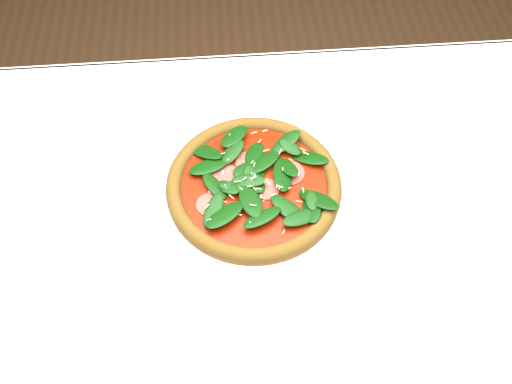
{
  "coord_description": "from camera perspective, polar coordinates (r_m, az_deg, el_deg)",
  "views": [
    {
      "loc": [
        -0.07,
        -0.47,
        1.53
      ],
      "look_at": [
        -0.03,
        0.05,
        0.77
      ],
      "focal_mm": 40.0,
      "sensor_mm": 36.0,
      "label": 1
    }
  ],
  "objects": [
    {
      "name": "fork",
      "position": [
        0.89,
        -18.36,
        -8.93
      ],
      "size": [
        0.03,
        0.14,
        0.0
      ],
      "rotation": [
        0.0,
        0.0,
        -0.06
      ],
      "color": "silver",
      "rests_on": "napkin"
    },
    {
      "name": "napkin",
      "position": [
        0.89,
        -18.51,
        -10.63
      ],
      "size": [
        0.13,
        0.07,
        0.01
      ],
      "primitive_type": "cube",
      "rotation": [
        0.0,
        0.0,
        -0.03
      ],
      "color": "silver",
      "rests_on": "dining_table"
    },
    {
      "name": "ground",
      "position": [
        1.6,
        1.26,
        -17.45
      ],
      "size": [
        6.0,
        6.0,
        0.0
      ],
      "primitive_type": "plane",
      "color": "brown",
      "rests_on": "ground"
    },
    {
      "name": "dining_table",
      "position": [
        1.0,
        1.94,
        -6.3
      ],
      "size": [
        1.21,
        0.81,
        0.75
      ],
      "color": "silver",
      "rests_on": "ground"
    },
    {
      "name": "plate",
      "position": [
        0.94,
        -0.22,
        0.16
      ],
      "size": [
        0.33,
        0.33,
        0.01
      ],
      "color": "white",
      "rests_on": "dining_table"
    },
    {
      "name": "pizza",
      "position": [
        0.93,
        -0.22,
        0.84
      ],
      "size": [
        0.29,
        0.29,
        0.04
      ],
      "rotation": [
        0.0,
        0.0,
        -0.01
      ],
      "color": "brown",
      "rests_on": "plate"
    },
    {
      "name": "saucer_far",
      "position": [
        1.04,
        16.74,
        3.89
      ],
      "size": [
        0.14,
        0.14,
        0.01
      ],
      "color": "white",
      "rests_on": "dining_table"
    }
  ]
}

